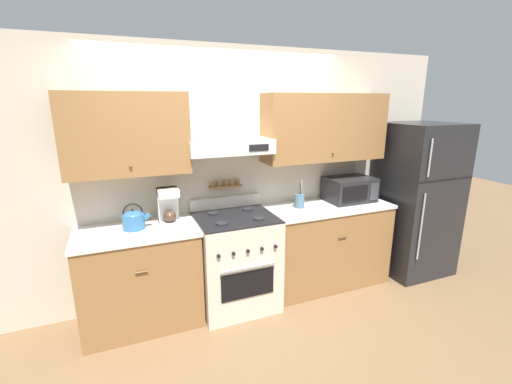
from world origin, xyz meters
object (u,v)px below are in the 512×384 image
coffee_maker (168,206)px  utensil_crock (300,200)px  stove_range (236,261)px  tea_kettle (134,219)px  microwave (349,189)px  refrigerator (415,199)px

coffee_maker → utensil_crock: (1.36, -0.03, -0.09)m
stove_range → coffee_maker: (-0.61, 0.11, 0.62)m
tea_kettle → utensil_crock: size_ratio=0.82×
microwave → coffee_maker: bearing=179.7°
coffee_maker → stove_range: bearing=-10.6°
refrigerator → coffee_maker: (-2.86, 0.16, 0.20)m
tea_kettle → utensil_crock: bearing=0.0°
stove_range → refrigerator: refrigerator is taller
utensil_crock → stove_range: bearing=-173.6°
stove_range → utensil_crock: (0.75, 0.08, 0.53)m
tea_kettle → microwave: size_ratio=0.47×
refrigerator → tea_kettle: bearing=177.6°
refrigerator → microwave: bearing=170.0°
refrigerator → tea_kettle: refrigerator is taller
refrigerator → microwave: size_ratio=3.39×
microwave → utensil_crock: size_ratio=1.74×
tea_kettle → utensil_crock: (1.67, 0.00, -0.01)m
stove_range → tea_kettle: bearing=174.8°
refrigerator → microwave: refrigerator is taller
stove_range → utensil_crock: size_ratio=3.51×
coffee_maker → utensil_crock: coffee_maker is taller
stove_range → coffee_maker: 0.87m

